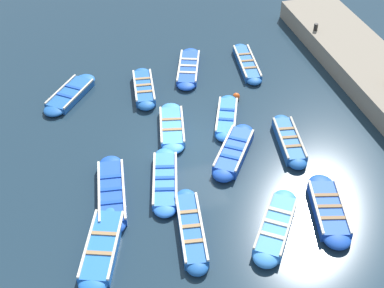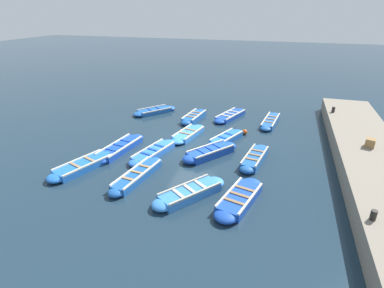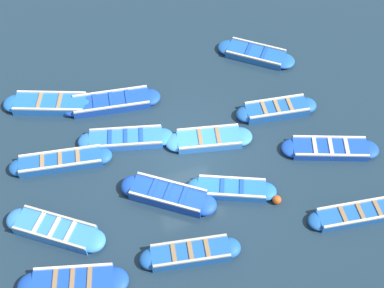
{
  "view_description": "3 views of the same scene",
  "coord_description": "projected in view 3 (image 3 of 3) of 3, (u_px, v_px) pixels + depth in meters",
  "views": [
    {
      "loc": [
        4.41,
        15.57,
        13.83
      ],
      "look_at": [
        0.13,
        0.29,
        0.27
      ],
      "focal_mm": 50.0,
      "sensor_mm": 36.0,
      "label": 1
    },
    {
      "loc": [
        -4.63,
        14.97,
        7.21
      ],
      "look_at": [
        -0.11,
        0.43,
        0.23
      ],
      "focal_mm": 28.0,
      "sensor_mm": 36.0,
      "label": 2
    },
    {
      "loc": [
        -11.04,
        3.43,
        15.89
      ],
      "look_at": [
        0.58,
        -0.42,
        0.16
      ],
      "focal_mm": 50.0,
      "sensor_mm": 36.0,
      "label": 3
    }
  ],
  "objects": [
    {
      "name": "boat_outer_right",
      "position": [
        330.0,
        149.0,
        19.81
      ],
      "size": [
        2.01,
        3.7,
        0.35
      ],
      "color": "#1947B7",
      "rests_on": "ground"
    },
    {
      "name": "boat_centre",
      "position": [
        73.0,
        284.0,
        16.54
      ],
      "size": [
        1.76,
        3.58,
        0.42
      ],
      "color": "#1947B7",
      "rests_on": "ground"
    },
    {
      "name": "boat_near_quay",
      "position": [
        256.0,
        54.0,
        22.96
      ],
      "size": [
        2.84,
        3.24,
        0.36
      ],
      "color": "#1E59AD",
      "rests_on": "ground"
    },
    {
      "name": "ground_plane",
      "position": [
        186.0,
        161.0,
        19.64
      ],
      "size": [
        120.0,
        120.0,
        0.0
      ],
      "primitive_type": "plane",
      "color": "#1C303F"
    },
    {
      "name": "boat_outer_left",
      "position": [
        168.0,
        195.0,
        18.5
      ],
      "size": [
        2.71,
        3.32,
        0.45
      ],
      "color": "#1947B7",
      "rests_on": "ground"
    },
    {
      "name": "boat_far_corner",
      "position": [
        55.0,
        230.0,
        17.69
      ],
      "size": [
        2.76,
        3.38,
        0.43
      ],
      "color": "#3884E0",
      "rests_on": "ground"
    },
    {
      "name": "boat_alongside",
      "position": [
        232.0,
        189.0,
        18.71
      ],
      "size": [
        1.88,
        3.19,
        0.37
      ],
      "color": "blue",
      "rests_on": "ground"
    },
    {
      "name": "boat_mid_row",
      "position": [
        61.0,
        162.0,
        19.42
      ],
      "size": [
        1.25,
        3.8,
        0.4
      ],
      "color": "#1E59AD",
      "rests_on": "ground"
    },
    {
      "name": "boat_end_of_row",
      "position": [
        50.0,
        104.0,
        21.16
      ],
      "size": [
        2.12,
        3.83,
        0.4
      ],
      "color": "blue",
      "rests_on": "ground"
    },
    {
      "name": "boat_stern_in",
      "position": [
        277.0,
        110.0,
        20.96
      ],
      "size": [
        1.19,
        3.32,
        0.42
      ],
      "color": "#1E59AD",
      "rests_on": "ground"
    },
    {
      "name": "boat_tucked",
      "position": [
        359.0,
        214.0,
        18.1
      ],
      "size": [
        1.16,
        3.7,
        0.36
      ],
      "color": "#1E59AD",
      "rests_on": "ground"
    },
    {
      "name": "boat_inner_gap",
      "position": [
        190.0,
        253.0,
        17.17
      ],
      "size": [
        1.26,
        3.38,
        0.42
      ],
      "color": "#1E59AD",
      "rests_on": "ground"
    },
    {
      "name": "boat_broadside",
      "position": [
        126.0,
        139.0,
        20.09
      ],
      "size": [
        1.64,
        3.68,
        0.35
      ],
      "color": "blue",
      "rests_on": "ground"
    },
    {
      "name": "boat_bow_out",
      "position": [
        112.0,
        102.0,
        21.21
      ],
      "size": [
        1.37,
        4.0,
        0.39
      ],
      "color": "#1947B7",
      "rests_on": "ground"
    },
    {
      "name": "buoy_orange_near",
      "position": [
        277.0,
        200.0,
        18.44
      ],
      "size": [
        0.31,
        0.31,
        0.31
      ],
      "primitive_type": "sphere",
      "color": "#E05119",
      "rests_on": "ground"
    },
    {
      "name": "boat_drifting",
      "position": [
        209.0,
        139.0,
        20.09
      ],
      "size": [
        1.54,
        3.41,
        0.35
      ],
      "color": "#3884E0",
      "rests_on": "ground"
    }
  ]
}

